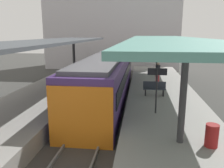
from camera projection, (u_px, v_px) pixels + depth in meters
ground_plane at (100, 115)px, 13.55m from camera, size 80.00×80.00×0.00m
platform_left at (39, 105)px, 13.90m from camera, size 4.40×28.00×1.00m
platform_right at (165, 110)px, 12.97m from camera, size 4.40×28.00×1.00m
track_ballast at (100, 114)px, 13.53m from camera, size 3.20×28.00×0.20m
rail_near_side at (88, 111)px, 13.58m from camera, size 0.08×28.00×0.14m
rail_far_side at (112, 112)px, 13.40m from camera, size 0.08×28.00×0.14m
commuter_train at (108, 77)px, 16.24m from camera, size 2.78×15.11×3.10m
canopy_left at (45, 43)px, 14.44m from camera, size 4.18×21.00×3.34m
canopy_right at (166, 40)px, 13.47m from camera, size 4.18×21.00×3.53m
platform_bench at (154, 88)px, 14.12m from camera, size 1.40×0.41×0.86m
platform_sign at (157, 81)px, 10.69m from camera, size 0.90×0.08×2.21m
litter_bin at (212, 136)px, 7.72m from camera, size 0.44×0.44×0.80m
passenger_near_bench at (158, 73)px, 17.12m from camera, size 0.36×0.36×1.68m
station_building_backdrop at (112, 28)px, 31.91m from camera, size 18.00×6.00×11.00m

